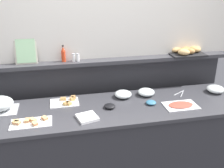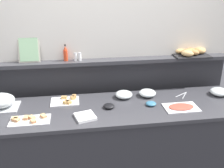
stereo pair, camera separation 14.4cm
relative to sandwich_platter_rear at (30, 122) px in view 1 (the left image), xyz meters
The scene contains 18 objects.
ground_plane 1.40m from the sandwich_platter_rear, 44.62° to the left, with size 12.00×12.00×0.00m, color #38383D.
buffet_counter 0.90m from the sandwich_platter_rear, 11.25° to the left, with size 2.65×0.70×0.89m.
back_ledge_unit 1.05m from the sandwich_platter_rear, 41.62° to the left, with size 2.82×0.22×1.24m.
sandwich_platter_rear is the anchor object (origin of this frame).
sandwich_platter_side 0.46m from the sandwich_platter_rear, 46.74° to the left, with size 0.28×0.21×0.04m.
cold_cuts_platter 1.42m from the sandwich_platter_rear, ahead, with size 0.33×0.21×0.02m.
glass_bowl_large 0.98m from the sandwich_platter_rear, 20.85° to the left, with size 0.18×0.18×0.07m.
glass_bowl_medium 1.95m from the sandwich_platter_rear, ahead, with size 0.19×0.19×0.08m.
glass_bowl_small 1.22m from the sandwich_platter_rear, 16.63° to the left, with size 0.18×0.18×0.07m.
condiment_bowl_cream 0.74m from the sandwich_platter_rear, 11.03° to the left, with size 0.11×0.11×0.04m, color black.
condiment_bowl_dark 1.15m from the sandwich_platter_rear, ahead, with size 0.10×0.10×0.04m, color teal.
serving_tongs 1.58m from the sandwich_platter_rear, 11.25° to the left, with size 0.16×0.16×0.01m.
napkin_stack 0.49m from the sandwich_platter_rear, ahead, with size 0.17×0.17×0.03m, color white.
hot_sauce_bottle 0.82m from the sandwich_platter_rear, 61.87° to the left, with size 0.04×0.04×0.18m.
salt_shaker 0.83m from the sandwich_platter_rear, 54.08° to the left, with size 0.03×0.03×0.09m.
pepper_shaker 0.86m from the sandwich_platter_rear, 51.42° to the left, with size 0.03×0.03×0.09m.
bread_basket 1.88m from the sandwich_platter_rear, 19.37° to the left, with size 0.42×0.28×0.08m.
framed_picture 0.79m from the sandwich_platter_rear, 93.53° to the left, with size 0.22×0.08×0.27m.
Camera 1 is at (-0.47, -2.19, 2.07)m, focal length 41.51 mm.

